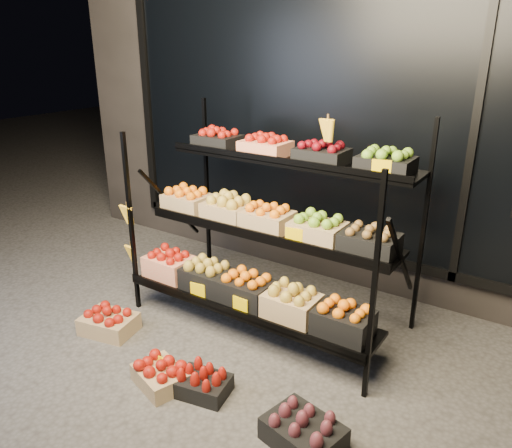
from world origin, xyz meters
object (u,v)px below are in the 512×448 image
Objects in this scene: floor_crate_left at (109,321)px; floor_crate_midleft at (203,382)px; display_rack at (265,230)px; floor_crate_midright at (160,374)px.

floor_crate_midleft is at bearing -20.00° from floor_crate_left.
display_rack reaches higher than floor_crate_left.
floor_crate_left is at bearing 160.56° from floor_crate_midleft.
floor_crate_left is at bearing -179.69° from floor_crate_midright.
floor_crate_midleft is at bearing 35.59° from floor_crate_midright.
floor_crate_midright is (-0.29, -0.09, 0.00)m from floor_crate_midleft.
floor_crate_midright reaches higher than floor_crate_midleft.
floor_crate_midright is at bearing -29.26° from floor_crate_left.
floor_crate_midleft is at bearing -80.81° from display_rack.
floor_crate_left is 1.08× the size of floor_crate_midright.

